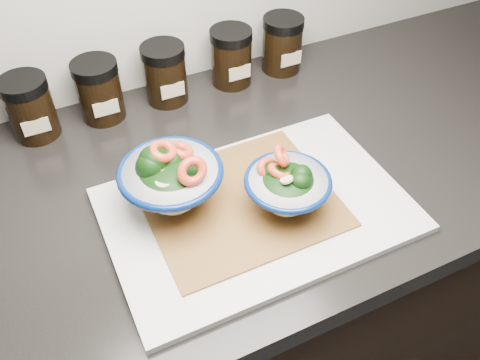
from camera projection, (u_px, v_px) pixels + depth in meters
name	position (u px, v px, depth m)	size (l,w,h in m)	color
cabinet	(234.00, 317.00, 1.18)	(3.43, 0.58, 0.86)	black
countertop	(232.00, 180.00, 0.86)	(3.50, 0.60, 0.04)	black
cutting_board	(257.00, 210.00, 0.77)	(0.45, 0.30, 0.01)	beige
bamboo_mat	(240.00, 201.00, 0.78)	(0.28, 0.24, 0.00)	olive
bowl_left	(170.00, 179.00, 0.74)	(0.15, 0.15, 0.12)	white
bowl_right	(287.00, 187.00, 0.74)	(0.13, 0.13, 0.10)	white
spice_jar_a	(30.00, 108.00, 0.87)	(0.08, 0.08, 0.11)	black
spice_jar_b	(99.00, 90.00, 0.91)	(0.08, 0.08, 0.11)	black
spice_jar_c	(165.00, 74.00, 0.95)	(0.08, 0.08, 0.11)	black
spice_jar_d	(231.00, 57.00, 0.99)	(0.08, 0.08, 0.11)	black
spice_jar_e	(282.00, 44.00, 1.03)	(0.08, 0.08, 0.11)	black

